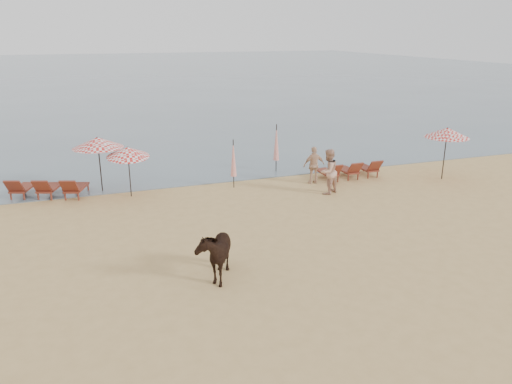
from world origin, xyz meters
TOP-DOWN VIEW (x-y plane):
  - ground at (0.00, 0.00)m, footprint 120.00×120.00m
  - sea at (0.00, 80.00)m, footprint 160.00×140.00m
  - lounger_cluster_left at (-7.29, 10.40)m, footprint 3.28×2.56m
  - lounger_cluster_right at (5.98, 8.74)m, footprint 2.79×1.68m
  - umbrella_open_left_a at (-5.12, 10.47)m, footprint 2.12×2.12m
  - umbrella_open_left_b at (-4.02, 9.41)m, footprint 1.73×1.77m
  - umbrella_open_right at (10.03, 7.16)m, footprint 2.01×2.01m
  - umbrella_closed_left at (0.42, 9.14)m, footprint 0.26×0.26m
  - umbrella_closed_right at (3.18, 11.00)m, footprint 0.29×0.29m
  - cow at (-2.56, 1.24)m, footprint 1.47×2.01m
  - beachgoer_right_a at (3.95, 7.00)m, footprint 1.17×1.08m
  - beachgoer_right_b at (4.03, 8.54)m, footprint 1.02×0.47m

SIDE VIEW (x-z plane):
  - ground at x=0.00m, z-range 0.00..0.00m
  - sea at x=0.00m, z-range -0.03..0.03m
  - lounger_cluster_right at x=5.98m, z-range 0.12..0.72m
  - lounger_cluster_left at x=-7.29m, z-range 0.12..0.76m
  - cow at x=-2.56m, z-range 0.00..1.55m
  - beachgoer_right_b at x=4.03m, z-range 0.00..1.71m
  - beachgoer_right_a at x=3.95m, z-range 0.00..1.94m
  - umbrella_closed_left at x=0.42m, z-range 0.25..2.42m
  - umbrella_closed_right at x=3.18m, z-range 0.27..2.63m
  - umbrella_open_left_b at x=-4.02m, z-range 0.81..3.02m
  - umbrella_open_left_a at x=-5.12m, z-range 0.96..3.37m
  - umbrella_open_right at x=10.03m, z-range 0.98..3.43m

